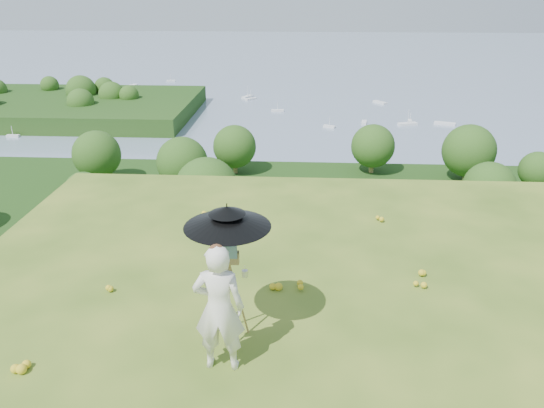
{
  "coord_description": "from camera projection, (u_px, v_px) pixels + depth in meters",
  "views": [
    {
      "loc": [
        -0.93,
        -6.21,
        4.78
      ],
      "look_at": [
        -1.43,
        2.49,
        1.12
      ],
      "focal_mm": 35.0,
      "sensor_mm": 36.0,
      "label": 1
    }
  ],
  "objects": [
    {
      "name": "harbor_town",
      "position": [
        305.0,
        205.0,
        87.98
      ],
      "size": [
        110.0,
        22.0,
        5.0
      ],
      "primitive_type": null,
      "color": "silver",
      "rests_on": "shoreline_tier"
    },
    {
      "name": "moored_boats",
      "position": [
        266.0,
        112.0,
        169.39
      ],
      "size": [
        140.0,
        140.0,
        0.7
      ],
      "primitive_type": null,
      "color": "white",
      "rests_on": "bay_water"
    },
    {
      "name": "wildflowers",
      "position": [
        361.0,
        332.0,
        7.72
      ],
      "size": [
        10.0,
        10.5,
        0.12
      ],
      "primitive_type": null,
      "color": "gold",
      "rests_on": "ground"
    },
    {
      "name": "painter_cap",
      "position": [
        216.0,
        249.0,
        6.46
      ],
      "size": [
        0.2,
        0.25,
        0.1
      ],
      "primitive_type": null,
      "rotation": [
        0.0,
        0.0,
        0.0
      ],
      "color": "#D77688",
      "rests_on": "painter"
    },
    {
      "name": "ground",
      "position": [
        362.0,
        346.0,
        7.52
      ],
      "size": [
        14.0,
        14.0,
        0.0
      ],
      "primitive_type": "plane",
      "color": "#3E621C",
      "rests_on": "ground"
    },
    {
      "name": "shoreline_tier",
      "position": [
        304.0,
        240.0,
        90.49
      ],
      "size": [
        170.0,
        28.0,
        8.0
      ],
      "primitive_type": "cube",
      "color": "#6F6B59",
      "rests_on": "bay_water"
    },
    {
      "name": "forest_slope",
      "position": [
        306.0,
        362.0,
        50.96
      ],
      "size": [
        140.0,
        56.0,
        22.0
      ],
      "primitive_type": "cube",
      "color": "#13370F",
      "rests_on": "bay_water"
    },
    {
      "name": "peninsula",
      "position": [
        65.0,
        99.0,
        165.34
      ],
      "size": [
        90.0,
        60.0,
        12.0
      ],
      "primitive_type": null,
      "color": "#13370F",
      "rests_on": "bay_water"
    },
    {
      "name": "sun_umbrella",
      "position": [
        228.0,
        233.0,
        7.08
      ],
      "size": [
        1.42,
        1.42,
        0.85
      ],
      "primitive_type": null,
      "rotation": [
        0.0,
        0.0,
        0.24
      ],
      "color": "black",
      "rests_on": "field_easel"
    },
    {
      "name": "slope_trees",
      "position": [
        310.0,
        231.0,
        45.54
      ],
      "size": [
        110.0,
        50.0,
        6.0
      ],
      "primitive_type": null,
      "color": "#2A5218",
      "rests_on": "forest_slope"
    },
    {
      "name": "bay_water",
      "position": [
        305.0,
        74.0,
        241.59
      ],
      "size": [
        700.0,
        700.0,
        0.0
      ],
      "primitive_type": "plane",
      "color": "slate",
      "rests_on": "ground"
    },
    {
      "name": "field_easel",
      "position": [
        230.0,
        292.0,
        7.41
      ],
      "size": [
        0.6,
        0.6,
        1.53
      ],
      "primitive_type": null,
      "rotation": [
        0.0,
        0.0,
        0.03
      ],
      "color": "olive",
      "rests_on": "ground"
    },
    {
      "name": "painter",
      "position": [
        219.0,
        308.0,
        6.79
      ],
      "size": [
        0.66,
        0.44,
        1.82
      ],
      "primitive_type": "imported",
      "rotation": [
        0.0,
        0.0,
        3.14
      ],
      "color": "white",
      "rests_on": "ground"
    }
  ]
}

